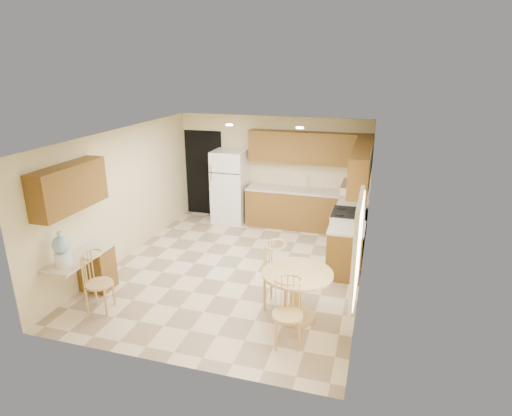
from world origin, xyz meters
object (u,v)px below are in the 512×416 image
(refrigerator, at_px, (230,187))
(dining_table, at_px, (297,288))
(chair_table_b, at_px, (286,310))
(chair_desk, at_px, (94,279))
(stove, at_px, (348,234))
(chair_table_a, at_px, (277,272))
(water_crock, at_px, (62,250))

(refrigerator, xyz_separation_m, dining_table, (2.35, -3.67, -0.36))
(refrigerator, bearing_deg, chair_table_b, -61.96)
(refrigerator, relative_size, chair_desk, 1.83)
(refrigerator, height_order, chair_desk, refrigerator)
(chair_desk, bearing_deg, stove, 121.12)
(refrigerator, bearing_deg, chair_desk, -97.80)
(stove, bearing_deg, chair_table_a, -110.70)
(chair_table_a, height_order, chair_table_b, chair_table_a)
(refrigerator, relative_size, chair_table_b, 1.80)
(refrigerator, distance_m, chair_desk, 4.43)
(dining_table, relative_size, chair_table_a, 0.99)
(refrigerator, xyz_separation_m, chair_table_b, (2.35, -4.41, -0.28))
(chair_table_b, height_order, water_crock, water_crock)
(chair_desk, height_order, water_crock, water_crock)
(stove, relative_size, chair_table_a, 1.04)
(dining_table, bearing_deg, stove, 77.92)
(refrigerator, height_order, chair_table_a, refrigerator)
(stove, distance_m, chair_table_a, 2.47)
(refrigerator, bearing_deg, stove, -22.99)
(chair_table_a, xyz_separation_m, chair_table_b, (0.34, -0.89, -0.06))
(dining_table, bearing_deg, chair_table_b, -90.00)
(dining_table, xyz_separation_m, chair_desk, (-2.95, -0.71, 0.07))
(refrigerator, height_order, water_crock, refrigerator)
(stove, bearing_deg, dining_table, -102.08)
(dining_table, height_order, chair_table_a, chair_table_a)
(refrigerator, relative_size, chair_table_a, 1.64)
(chair_desk, bearing_deg, chair_table_a, 97.07)
(dining_table, height_order, water_crock, water_crock)
(stove, xyz_separation_m, dining_table, (-0.52, -2.45, 0.03))
(refrigerator, distance_m, dining_table, 4.37)
(dining_table, relative_size, water_crock, 1.93)
(refrigerator, bearing_deg, dining_table, -57.38)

